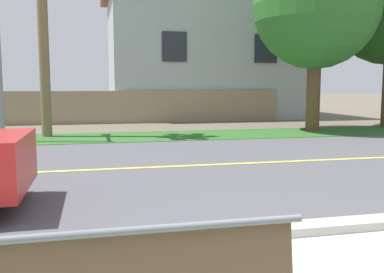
% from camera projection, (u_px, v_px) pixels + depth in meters
% --- Properties ---
extents(ground_plane, '(140.00, 140.00, 0.00)m').
position_uv_depth(ground_plane, '(152.00, 155.00, 9.95)').
color(ground_plane, '#665B4C').
extents(curb_edge, '(44.00, 0.30, 0.11)m').
position_uv_depth(curb_edge, '(226.00, 235.00, 4.47)').
color(curb_edge, '#ADA89E').
rests_on(curb_edge, ground_plane).
extents(street_asphalt, '(52.00, 8.00, 0.01)m').
position_uv_depth(street_asphalt, '(163.00, 167.00, 8.50)').
color(street_asphalt, '#515156').
rests_on(street_asphalt, ground_plane).
extents(road_centre_line, '(48.00, 0.14, 0.01)m').
position_uv_depth(road_centre_line, '(163.00, 167.00, 8.50)').
color(road_centre_line, '#E0CC4C').
rests_on(road_centre_line, ground_plane).
extents(far_verge_grass, '(48.00, 2.80, 0.02)m').
position_uv_depth(far_verge_grass, '(136.00, 137.00, 13.59)').
color(far_verge_grass, '#2D6026').
rests_on(far_verge_grass, ground_plane).
extents(garden_wall, '(13.00, 0.36, 1.40)m').
position_uv_depth(garden_wall, '(136.00, 107.00, 18.67)').
color(garden_wall, gray).
rests_on(garden_wall, ground_plane).
extents(house_across_street, '(10.27, 6.91, 6.63)m').
position_uv_depth(house_across_street, '(203.00, 52.00, 22.31)').
color(house_across_street, '#A3ADB2').
rests_on(house_across_street, ground_plane).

